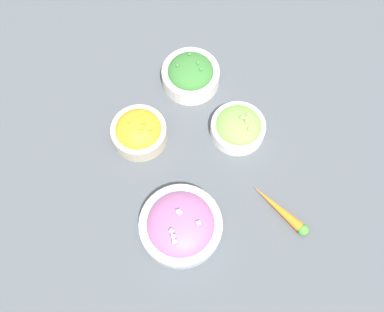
% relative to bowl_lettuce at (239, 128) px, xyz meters
% --- Properties ---
extents(ground_plane, '(3.00, 3.00, 0.00)m').
position_rel_bowl_lettuce_xyz_m(ground_plane, '(0.00, 0.13, -0.03)').
color(ground_plane, '#4C5156').
extents(bowl_lettuce, '(0.13, 0.13, 0.07)m').
position_rel_bowl_lettuce_xyz_m(bowl_lettuce, '(0.00, 0.00, 0.00)').
color(bowl_lettuce, white).
rests_on(bowl_lettuce, ground_plane).
extents(bowl_red_onion, '(0.18, 0.18, 0.07)m').
position_rel_bowl_lettuce_xyz_m(bowl_red_onion, '(-0.11, 0.24, -0.00)').
color(bowl_red_onion, '#B2C1CC').
rests_on(bowl_red_onion, ground_plane).
extents(bowl_broccoli, '(0.14, 0.14, 0.07)m').
position_rel_bowl_lettuce_xyz_m(bowl_broccoli, '(0.18, 0.01, 0.01)').
color(bowl_broccoli, silver).
rests_on(bowl_broccoli, ground_plane).
extents(bowl_squash, '(0.13, 0.13, 0.08)m').
position_rel_bowl_lettuce_xyz_m(bowl_squash, '(0.12, 0.19, 0.01)').
color(bowl_squash, beige).
rests_on(bowl_squash, ground_plane).
extents(loose_carrot, '(0.15, 0.05, 0.02)m').
position_rel_bowl_lettuce_xyz_m(loose_carrot, '(-0.21, 0.04, -0.02)').
color(loose_carrot, orange).
rests_on(loose_carrot, ground_plane).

